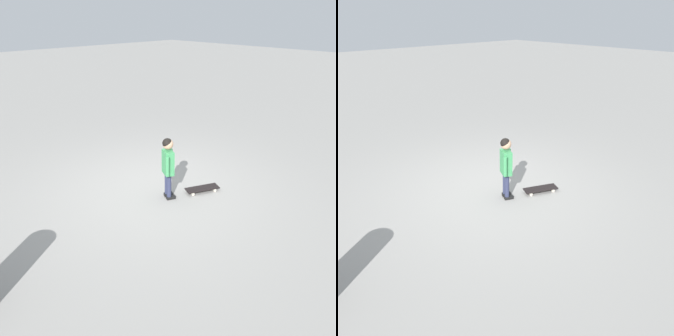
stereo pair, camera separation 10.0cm
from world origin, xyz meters
The scene contains 3 objects.
ground_plane centered at (0.00, 0.00, 0.00)m, with size 50.00×50.00×0.00m, color gray.
child_person centered at (0.05, 0.38, 0.66)m, with size 0.34×0.28×1.06m.
skateboard centered at (-0.52, 0.65, 0.06)m, with size 0.62×0.42×0.07m.
Camera 1 is at (3.35, 3.80, 2.82)m, focal length 34.83 mm.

